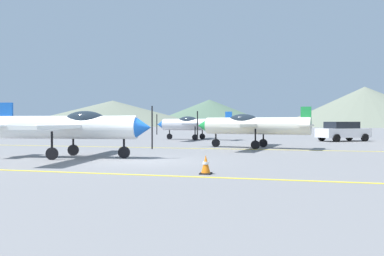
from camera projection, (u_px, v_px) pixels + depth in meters
ground_plane at (145, 161)px, 15.75m from camera, size 400.00×400.00×0.00m
apron_line_near at (100, 173)px, 11.95m from camera, size 80.00×0.16×0.01m
apron_line_far at (191, 148)px, 23.24m from camera, size 80.00×0.16×0.01m
airplane_near at (73, 126)px, 17.18m from camera, size 7.28×8.36×2.50m
airplane_mid at (252, 125)px, 23.54m from camera, size 7.29×8.35×2.50m
airplane_far at (194, 124)px, 34.34m from camera, size 7.27×8.35×2.50m
car_sedan at (343, 131)px, 31.77m from camera, size 4.59×3.85×1.62m
traffic_cone_front at (206, 165)px, 11.84m from camera, size 0.36×0.36×0.59m
hill_left at (113, 113)px, 157.81m from camera, size 78.71×78.71×10.31m
hill_centerleft at (209, 112)px, 170.99m from camera, size 58.18×58.18×11.51m
hill_centerright at (365, 107)px, 125.64m from camera, size 56.36×56.36×13.11m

